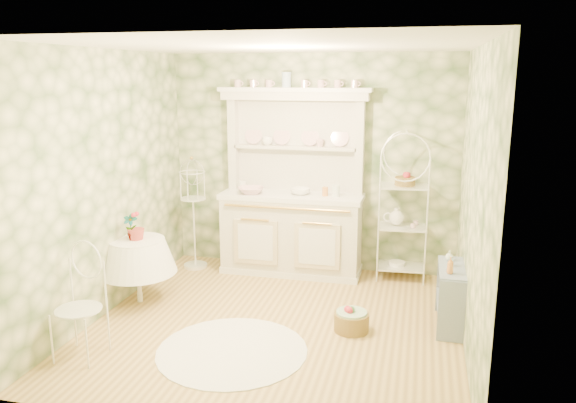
% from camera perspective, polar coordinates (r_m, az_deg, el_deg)
% --- Properties ---
extents(floor, '(3.60, 3.60, 0.00)m').
position_cam_1_polar(floor, '(5.77, -1.19, -12.31)').
color(floor, tan).
rests_on(floor, ground).
extents(ceiling, '(3.60, 3.60, 0.00)m').
position_cam_1_polar(ceiling, '(5.22, -1.34, 15.57)').
color(ceiling, white).
rests_on(ceiling, floor).
extents(wall_left, '(3.60, 3.60, 0.00)m').
position_cam_1_polar(wall_left, '(6.04, -18.01, 1.71)').
color(wall_left, beige).
rests_on(wall_left, floor).
extents(wall_right, '(3.60, 3.60, 0.00)m').
position_cam_1_polar(wall_right, '(5.18, 18.35, -0.08)').
color(wall_right, beige).
rests_on(wall_right, floor).
extents(wall_back, '(3.60, 3.60, 0.00)m').
position_cam_1_polar(wall_back, '(7.06, 2.48, 3.87)').
color(wall_back, beige).
rests_on(wall_back, floor).
extents(wall_front, '(3.60, 3.60, 0.00)m').
position_cam_1_polar(wall_front, '(3.68, -8.47, -4.74)').
color(wall_front, beige).
rests_on(wall_front, floor).
extents(kitchen_dresser, '(1.87, 0.61, 2.29)m').
position_cam_1_polar(kitchen_dresser, '(6.87, 0.38, 1.89)').
color(kitchen_dresser, silver).
rests_on(kitchen_dresser, floor).
extents(bakers_rack, '(0.63, 0.47, 1.92)m').
position_cam_1_polar(bakers_rack, '(6.83, 11.70, -0.04)').
color(bakers_rack, white).
rests_on(bakers_rack, floor).
extents(side_shelf, '(0.34, 0.73, 0.60)m').
position_cam_1_polar(side_shelf, '(5.83, 16.16, -9.33)').
color(side_shelf, '#7F8EA8').
rests_on(side_shelf, floor).
extents(round_table, '(0.74, 0.74, 0.71)m').
position_cam_1_polar(round_table, '(6.36, -14.97, -6.82)').
color(round_table, white).
rests_on(round_table, floor).
extents(cafe_chair, '(0.43, 0.43, 0.79)m').
position_cam_1_polar(cafe_chair, '(5.31, -20.46, -10.78)').
color(cafe_chair, white).
rests_on(cafe_chair, floor).
extents(birdcage_stand, '(0.36, 0.36, 1.50)m').
position_cam_1_polar(birdcage_stand, '(7.22, -9.58, -0.93)').
color(birdcage_stand, white).
rests_on(birdcage_stand, floor).
extents(floor_basket, '(0.39, 0.39, 0.19)m').
position_cam_1_polar(floor_basket, '(5.62, 6.46, -12.01)').
color(floor_basket, olive).
rests_on(floor_basket, floor).
extents(lace_rug, '(1.58, 1.58, 0.01)m').
position_cam_1_polar(lace_rug, '(5.28, -5.70, -14.82)').
color(lace_rug, white).
rests_on(lace_rug, floor).
extents(bowl_floral, '(0.40, 0.40, 0.08)m').
position_cam_1_polar(bowl_floral, '(6.93, -3.78, 0.88)').
color(bowl_floral, white).
rests_on(bowl_floral, kitchen_dresser).
extents(bowl_white, '(0.25, 0.25, 0.08)m').
position_cam_1_polar(bowl_white, '(6.86, 1.26, 0.78)').
color(bowl_white, white).
rests_on(bowl_white, kitchen_dresser).
extents(cup_left, '(0.14, 0.14, 0.10)m').
position_cam_1_polar(cup_left, '(7.03, -2.11, 5.98)').
color(cup_left, white).
rests_on(cup_left, kitchen_dresser).
extents(cup_right, '(0.11, 0.11, 0.09)m').
position_cam_1_polar(cup_right, '(6.89, 3.26, 5.82)').
color(cup_right, white).
rests_on(cup_right, kitchen_dresser).
extents(potted_geranium, '(0.16, 0.12, 0.29)m').
position_cam_1_polar(potted_geranium, '(6.20, -15.69, -2.60)').
color(potted_geranium, '#3F7238').
rests_on(potted_geranium, round_table).
extents(bottle_amber, '(0.07, 0.07, 0.16)m').
position_cam_1_polar(bottle_amber, '(5.52, 16.15, -6.38)').
color(bottle_amber, '#D2823A').
rests_on(bottle_amber, side_shelf).
extents(bottle_blue, '(0.05, 0.05, 0.10)m').
position_cam_1_polar(bottle_blue, '(5.75, 16.27, -5.91)').
color(bottle_blue, '#A7C2DD').
rests_on(bottle_blue, side_shelf).
extents(bottle_glass, '(0.09, 0.09, 0.10)m').
position_cam_1_polar(bottle_glass, '(5.91, 16.07, -5.45)').
color(bottle_glass, silver).
rests_on(bottle_glass, side_shelf).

